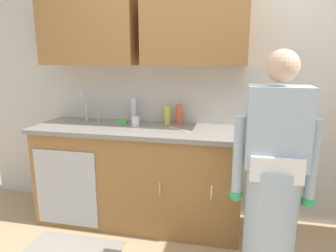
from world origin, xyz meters
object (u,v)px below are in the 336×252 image
bottle_dish_liquid (167,115)px  sink (84,126)px  bottle_water_tall (179,115)px  sponge (122,122)px  person_at_sink (272,193)px  bottle_soap (134,110)px  knife_on_counter (179,129)px  cup_by_sink (135,121)px

bottle_dish_liquid → sink: bearing=-165.9°
bottle_water_tall → sponge: bearing=-170.1°
person_at_sink → bottle_water_tall: 1.21m
bottle_water_tall → bottle_soap: bearing=-178.7°
person_at_sink → bottle_soap: 1.54m
bottle_soap → knife_on_counter: 0.54m
bottle_soap → bottle_water_tall: 0.45m
bottle_soap → knife_on_counter: bottle_soap is taller
person_at_sink → bottle_water_tall: (-0.78, 0.85, 0.34)m
sponge → bottle_dish_liquid: bearing=11.8°
bottle_water_tall → cup_by_sink: 0.42m
bottle_water_tall → cup_by_sink: bearing=-158.3°
bottle_dish_liquid → sponge: size_ratio=1.58×
bottle_soap → bottle_water_tall: bearing=1.3°
bottle_soap → knife_on_counter: bearing=-22.8°
cup_by_sink → bottle_soap: bearing=113.6°
person_at_sink → bottle_soap: person_at_sink is taller
cup_by_sink → bottle_dish_liquid: bearing=28.4°
sink → knife_on_counter: size_ratio=2.08×
bottle_water_tall → sponge: size_ratio=1.70×
sink → bottle_dish_liquid: size_ratio=2.88×
sink → person_at_sink: person_at_sink is taller
bottle_dish_liquid → bottle_water_tall: bottle_water_tall is taller
bottle_water_tall → knife_on_counter: 0.24m
person_at_sink → knife_on_counter: (-0.74, 0.63, 0.25)m
bottle_dish_liquid → knife_on_counter: bearing=-54.5°
bottle_dish_liquid → knife_on_counter: (0.15, -0.21, -0.08)m
bottle_dish_liquid → knife_on_counter: bottle_dish_liquid is taller
bottle_dish_liquid → sponge: bearing=-168.2°
knife_on_counter → bottle_soap: bearing=-168.9°
bottle_water_tall → knife_on_counter: bottle_water_tall is taller
bottle_soap → knife_on_counter: size_ratio=1.01×
sink → bottle_water_tall: size_ratio=2.67×
bottle_soap → bottle_dish_liquid: bearing=0.9°
bottle_dish_liquid → knife_on_counter: size_ratio=0.72×
sink → cup_by_sink: (0.51, 0.05, 0.06)m
person_at_sink → bottle_dish_liquid: person_at_sink is taller
cup_by_sink → knife_on_counter: (0.43, -0.06, -0.04)m
bottle_soap → sponge: 0.17m
sink → bottle_soap: size_ratio=2.06×
person_at_sink → sponge: size_ratio=14.73×
knife_on_counter → sponge: bearing=-157.7°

